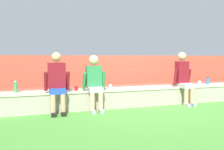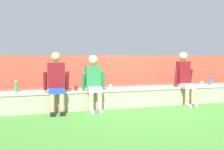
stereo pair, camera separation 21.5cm
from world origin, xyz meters
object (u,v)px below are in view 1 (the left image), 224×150
Objects in this scene: person_far_left at (57,81)px; person_left_of_center at (95,81)px; plastic_cup_left_end at (110,87)px; water_bottle_near_right at (16,87)px; plastic_cup_right_end at (200,83)px; plastic_cup_middle at (76,88)px; person_center at (184,77)px; water_bottle_center_gap at (208,81)px.

person_left_of_center is (0.85, -0.01, -0.03)m from person_far_left.
person_left_of_center is 12.73× the size of plastic_cup_left_end.
person_left_of_center is 1.77m from water_bottle_near_right.
plastic_cup_right_end is at bearing 4.48° from person_far_left.
plastic_cup_middle is 0.89× the size of plastic_cup_right_end.
person_far_left is 0.98× the size of person_center.
water_bottle_near_right is (-4.17, 0.34, -0.15)m from person_center.
water_bottle_near_right reaches higher than plastic_cup_right_end.
person_far_left is 5.22× the size of water_bottle_near_right.
person_center reaches higher than person_far_left.
person_far_left is 6.38× the size of water_bottle_center_gap.
person_center is at bearing 0.63° from person_left_of_center.
plastic_cup_right_end is (3.19, 0.33, -0.18)m from person_left_of_center.
water_bottle_center_gap reaches higher than plastic_cup_left_end.
person_center reaches higher than plastic_cup_left_end.
person_left_of_center is at bearing -34.83° from plastic_cup_middle.
water_bottle_near_right is at bearing 175.29° from person_center.
water_bottle_near_right reaches higher than plastic_cup_middle.
person_center reaches higher than water_bottle_near_right.
plastic_cup_middle is at bearing 29.17° from person_far_left.
water_bottle_center_gap is 3.02m from plastic_cup_left_end.
person_center is (3.29, 0.02, 0.01)m from person_far_left.
water_bottle_near_right is (-0.88, 0.36, -0.14)m from person_far_left.
person_center is 4.19m from water_bottle_near_right.
plastic_cup_middle is (-3.89, -0.10, -0.05)m from water_bottle_center_gap.
person_far_left reaches higher than plastic_cup_left_end.
plastic_cup_middle is (-0.39, 0.27, -0.18)m from person_left_of_center.
person_left_of_center is 2.44m from person_center.
person_far_left reaches higher than water_bottle_center_gap.
person_left_of_center is 3.21m from plastic_cup_right_end.
plastic_cup_middle is (0.46, 0.26, -0.21)m from person_far_left.
water_bottle_center_gap is at bearing 6.03° from person_left_of_center.
water_bottle_near_right is 1.35m from plastic_cup_middle.
plastic_cup_left_end is (1.34, 0.31, -0.21)m from person_far_left.
water_bottle_center_gap is 1.90× the size of plastic_cup_right_end.
person_center is at bearing 0.31° from person_far_left.
person_left_of_center is 6.08× the size of water_bottle_center_gap.
plastic_cup_left_end reaches higher than plastic_cup_middle.
plastic_cup_middle is at bearing -178.49° from water_bottle_center_gap.
plastic_cup_right_end is at bearing 0.16° from plastic_cup_left_end.
plastic_cup_middle is at bearing -176.72° from plastic_cup_left_end.
plastic_cup_right_end is (-0.32, -0.04, -0.04)m from water_bottle_center_gap.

